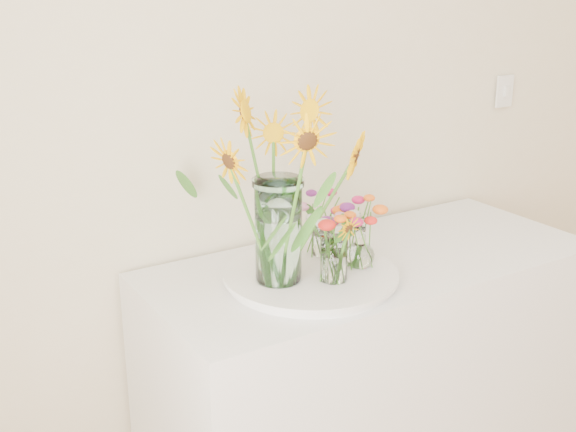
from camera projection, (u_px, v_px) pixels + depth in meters
The scene contains 10 objects.
counter at pixel (368, 387), 2.34m from camera, with size 1.40×0.60×0.90m, color white.
tray at pixel (311, 278), 2.03m from camera, with size 0.47×0.47×0.03m, color white.
mason_jar at pixel (278, 231), 1.93m from camera, with size 0.13×0.13×0.29m, color #C7F9EE.
sunflower_bouquet at pixel (278, 184), 1.88m from camera, with size 0.65×0.65×0.55m, color #FDB605, non-canonical shape.
small_vase_a at pixel (334, 260), 1.95m from camera, with size 0.07×0.07×0.13m, color white.
wildflower_posy_a at pixel (334, 245), 1.94m from camera, with size 0.17×0.17×0.22m, color orange, non-canonical shape.
small_vase_b at pixel (360, 247), 2.05m from camera, with size 0.09×0.09×0.12m, color white, non-canonical shape.
wildflower_posy_b at pixel (360, 232), 2.03m from camera, with size 0.19×0.19×0.21m, color orange, non-canonical shape.
small_vase_c at pixel (322, 239), 2.14m from camera, with size 0.06×0.06×0.11m, color white.
wildflower_posy_c at pixel (323, 224), 2.12m from camera, with size 0.21×0.21×0.20m, color orange, non-canonical shape.
Camera 1 is at (-1.58, 0.34, 1.73)m, focal length 45.00 mm.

